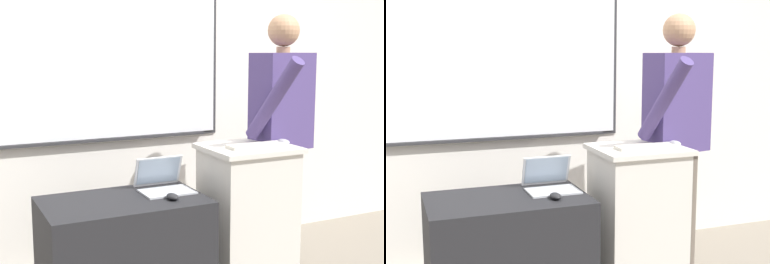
# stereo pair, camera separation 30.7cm
# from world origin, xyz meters

# --- Properties ---
(back_wall) EXTENTS (6.40, 0.17, 2.65)m
(back_wall) POSITION_xyz_m (-0.01, 1.26, 1.33)
(back_wall) COLOR silver
(back_wall) RESTS_ON ground_plane
(lectern_podium) EXTENTS (0.55, 0.49, 0.94)m
(lectern_podium) POSITION_xyz_m (0.49, 0.33, 0.47)
(lectern_podium) COLOR beige
(lectern_podium) RESTS_ON ground_plane
(side_desk) EXTENTS (0.90, 0.57, 0.71)m
(side_desk) POSITION_xyz_m (-0.34, 0.29, 0.35)
(side_desk) COLOR black
(side_desk) RESTS_ON ground_plane
(person_presenter) EXTENTS (0.58, 0.61, 1.76)m
(person_presenter) POSITION_xyz_m (0.85, 0.48, 1.02)
(person_presenter) COLOR brown
(person_presenter) RESTS_ON ground_plane
(laptop) EXTENTS (0.30, 0.28, 0.19)m
(laptop) POSITION_xyz_m (-0.06, 0.40, 0.76)
(laptop) COLOR #B7BABF
(laptop) RESTS_ON side_desk
(wireless_keyboard) EXTENTS (0.39, 0.12, 0.02)m
(wireless_keyboard) POSITION_xyz_m (0.52, 0.27, 0.95)
(wireless_keyboard) COLOR beige
(wireless_keyboard) RESTS_ON lectern_podium
(computer_mouse_by_laptop) EXTENTS (0.06, 0.10, 0.03)m
(computer_mouse_by_laptop) POSITION_xyz_m (-0.09, 0.17, 0.72)
(computer_mouse_by_laptop) COLOR black
(computer_mouse_by_laptop) RESTS_ON side_desk
(computer_mouse_by_keyboard) EXTENTS (0.06, 0.10, 0.03)m
(computer_mouse_by_keyboard) POSITION_xyz_m (0.72, 0.27, 0.95)
(computer_mouse_by_keyboard) COLOR #BCBCC1
(computer_mouse_by_keyboard) RESTS_ON lectern_podium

